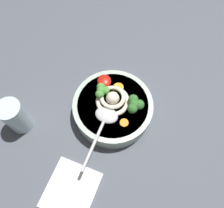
% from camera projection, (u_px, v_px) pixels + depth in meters
% --- Properties ---
extents(table_slab, '(1.24, 1.24, 0.04)m').
position_uv_depth(table_slab, '(113.00, 120.00, 0.65)').
color(table_slab, '#474C56').
rests_on(table_slab, ground).
extents(soup_bowl, '(0.22, 0.22, 0.05)m').
position_uv_depth(soup_bowl, '(112.00, 108.00, 0.61)').
color(soup_bowl, '#9EB2A3').
rests_on(soup_bowl, table_slab).
extents(noodle_pile, '(0.10, 0.10, 0.04)m').
position_uv_depth(noodle_pile, '(112.00, 99.00, 0.58)').
color(noodle_pile, beige).
rests_on(noodle_pile, soup_bowl).
extents(soup_spoon, '(0.17, 0.10, 0.02)m').
position_uv_depth(soup_spoon, '(104.00, 120.00, 0.56)').
color(soup_spoon, '#B7B7BC').
rests_on(soup_spoon, soup_bowl).
extents(chili_sauce_dollop, '(0.04, 0.04, 0.02)m').
position_uv_depth(chili_sauce_dollop, '(104.00, 81.00, 0.61)').
color(chili_sauce_dollop, '#B2190F').
rests_on(chili_sauce_dollop, soup_bowl).
extents(broccoli_floret_rear, '(0.05, 0.04, 0.04)m').
position_uv_depth(broccoli_floret_rear, '(135.00, 104.00, 0.56)').
color(broccoli_floret_rear, '#7A9E60').
rests_on(broccoli_floret_rear, soup_bowl).
extents(broccoli_floret_right, '(0.04, 0.04, 0.04)m').
position_uv_depth(broccoli_floret_right, '(102.00, 91.00, 0.58)').
color(broccoli_floret_right, '#7A9E60').
rests_on(broccoli_floret_right, soup_bowl).
extents(carrot_slice_left, '(0.02, 0.02, 0.00)m').
position_uv_depth(carrot_slice_left, '(124.00, 123.00, 0.57)').
color(carrot_slice_left, orange).
rests_on(carrot_slice_left, soup_bowl).
extents(carrot_slice_far, '(0.03, 0.03, 0.01)m').
position_uv_depth(carrot_slice_far, '(118.00, 88.00, 0.61)').
color(carrot_slice_far, orange).
rests_on(carrot_slice_far, soup_bowl).
extents(drinking_glass, '(0.06, 0.06, 0.11)m').
position_uv_depth(drinking_glass, '(16.00, 115.00, 0.58)').
color(drinking_glass, silver).
rests_on(drinking_glass, table_slab).
extents(folded_napkin, '(0.16, 0.16, 0.01)m').
position_uv_depth(folded_napkin, '(71.00, 190.00, 0.55)').
color(folded_napkin, white).
rests_on(folded_napkin, table_slab).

